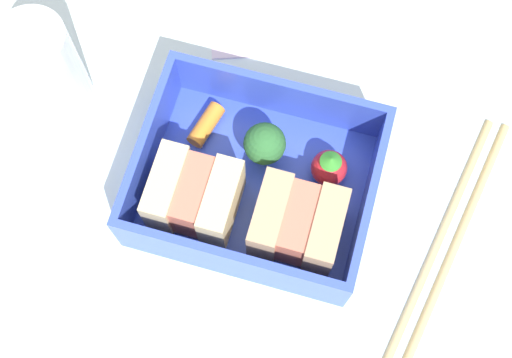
{
  "coord_description": "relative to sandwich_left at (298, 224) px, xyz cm",
  "views": [
    {
      "loc": [
        -4.69,
        16.64,
        52.26
      ],
      "look_at": [
        0.0,
        0.0,
        2.7
      ],
      "focal_mm": 50.0,
      "sensor_mm": 36.0,
      "label": 1
    }
  ],
  "objects": [
    {
      "name": "broccoli_floret",
      "position": [
        4.22,
        -5.07,
        0.31
      ],
      "size": [
        3.15,
        3.15,
        4.44
      ],
      "color": "#91CA60",
      "rests_on": "bento_tray"
    },
    {
      "name": "bento_tray",
      "position": [
        3.83,
        -2.72,
        -3.0
      ],
      "size": [
        17.14,
        13.9,
        1.2
      ],
      "primitive_type": "cube",
      "color": "blue",
      "rests_on": "ground_plane"
    },
    {
      "name": "strawberry_far_left",
      "position": [
        -1.14,
        -5.09,
        -0.91
      ],
      "size": [
        2.72,
        2.72,
        3.32
      ],
      "color": "red",
      "rests_on": "bento_tray"
    },
    {
      "name": "carrot_stick_far_left",
      "position": [
        8.83,
        -6.21,
        -1.72
      ],
      "size": [
        2.19,
        3.75,
        1.35
      ],
      "primitive_type": "cylinder",
      "rotation": [
        1.57,
        0.0,
        6.03
      ],
      "color": "orange",
      "rests_on": "bento_tray"
    },
    {
      "name": "chopstick_pair",
      "position": [
        -11.17,
        -2.42,
        -3.25
      ],
      "size": [
        6.1,
        21.56,
        0.7
      ],
      "color": "tan",
      "rests_on": "ground_plane"
    },
    {
      "name": "drinking_glass",
      "position": [
        20.82,
        -6.01,
        1.36
      ],
      "size": [
        5.04,
        5.04,
        9.9
      ],
      "primitive_type": "cylinder",
      "color": "white",
      "rests_on": "ground_plane"
    },
    {
      "name": "ground_plane",
      "position": [
        3.83,
        -2.72,
        -4.6
      ],
      "size": [
        120.0,
        120.0,
        2.0
      ],
      "primitive_type": "cube",
      "color": "silver"
    },
    {
      "name": "bento_rim",
      "position": [
        3.83,
        -2.72,
        -0.1
      ],
      "size": [
        17.14,
        13.9,
        4.6
      ],
      "color": "blue",
      "rests_on": "bento_tray"
    },
    {
      "name": "sandwich_center_left",
      "position": [
        7.67,
        0.0,
        0.0
      ],
      "size": [
        6.08,
        5.44,
        4.79
      ],
      "color": "beige",
      "rests_on": "bento_tray"
    },
    {
      "name": "sandwich_left",
      "position": [
        0.0,
        0.0,
        0.0
      ],
      "size": [
        6.08,
        5.44,
        4.79
      ],
      "color": "tan",
      "rests_on": "bento_tray"
    }
  ]
}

